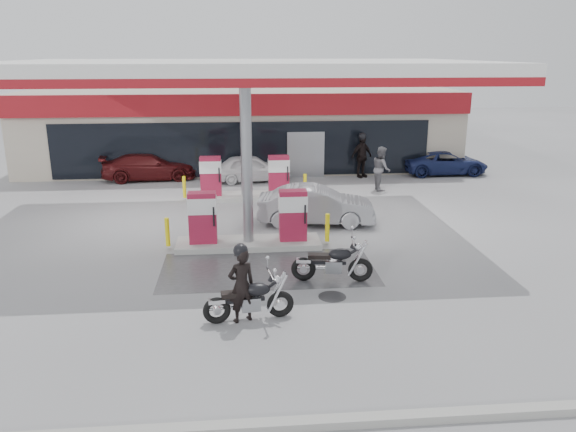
% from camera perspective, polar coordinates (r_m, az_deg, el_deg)
% --- Properties ---
extents(ground, '(90.00, 90.00, 0.00)m').
position_cam_1_polar(ground, '(15.89, -3.85, -5.46)').
color(ground, gray).
rests_on(ground, ground).
extents(wet_patch, '(6.00, 3.00, 0.00)m').
position_cam_1_polar(wet_patch, '(15.91, -2.04, -5.40)').
color(wet_patch, '#4C4C4F').
rests_on(wet_patch, ground).
extents(drain_cover, '(0.70, 0.70, 0.01)m').
position_cam_1_polar(drain_cover, '(14.23, 4.51, -8.16)').
color(drain_cover, '#38383A').
rests_on(drain_cover, ground).
extents(kerb, '(28.00, 0.25, 0.15)m').
position_cam_1_polar(kerb, '(9.71, -2.74, -20.56)').
color(kerb, gray).
rests_on(kerb, ground).
extents(store_building, '(22.00, 8.22, 4.00)m').
position_cam_1_polar(store_building, '(30.94, -4.67, 9.10)').
color(store_building, '#B4AA97').
rests_on(store_building, ground).
extents(canopy, '(16.00, 10.02, 5.51)m').
position_cam_1_polar(canopy, '(19.77, -4.53, 14.50)').
color(canopy, silver).
rests_on(canopy, ground).
extents(pump_island_near, '(5.14, 1.30, 1.78)m').
position_cam_1_polar(pump_island_near, '(17.54, -4.06, -0.88)').
color(pump_island_near, '#9E9E99').
rests_on(pump_island_near, ground).
extents(pump_island_far, '(5.14, 1.30, 1.78)m').
position_cam_1_polar(pump_island_far, '(23.34, -4.38, 3.48)').
color(pump_island_far, '#9E9E99').
rests_on(pump_island_far, ground).
extents(main_motorcycle, '(2.10, 0.80, 1.08)m').
position_cam_1_polar(main_motorcycle, '(12.88, -3.84, -8.57)').
color(main_motorcycle, black).
rests_on(main_motorcycle, ground).
extents(biker_main, '(0.75, 0.64, 1.75)m').
position_cam_1_polar(biker_main, '(12.69, -4.75, -7.02)').
color(biker_main, black).
rests_on(biker_main, ground).
extents(parked_motorcycle, '(2.17, 0.83, 1.12)m').
position_cam_1_polar(parked_motorcycle, '(14.98, 4.63, -4.84)').
color(parked_motorcycle, black).
rests_on(parked_motorcycle, ground).
extents(sedan_white, '(3.85, 1.87, 1.27)m').
position_cam_1_polar(sedan_white, '(26.49, -3.77, 4.88)').
color(sedan_white, white).
rests_on(sedan_white, ground).
extents(attendant, '(0.75, 0.95, 1.93)m').
position_cam_1_polar(attendant, '(25.06, 9.46, 4.79)').
color(attendant, slate).
rests_on(attendant, ground).
extents(hatchback_silver, '(4.25, 1.93, 1.35)m').
position_cam_1_polar(hatchback_silver, '(19.85, 2.88, 1.09)').
color(hatchback_silver, '#94969C').
rests_on(hatchback_silver, ground).
extents(parked_car_left, '(4.54, 2.20, 1.27)m').
position_cam_1_polar(parked_car_left, '(27.60, -13.93, 4.91)').
color(parked_car_left, '#460F10').
rests_on(parked_car_left, ground).
extents(parked_car_right, '(4.20, 1.98, 1.16)m').
position_cam_1_polar(parked_car_right, '(29.14, 15.63, 5.26)').
color(parked_car_right, navy).
rests_on(parked_car_right, ground).
extents(biker_walking, '(1.29, 0.98, 2.04)m').
position_cam_1_polar(biker_walking, '(27.47, 7.48, 6.01)').
color(biker_walking, black).
rests_on(biker_walking, ground).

